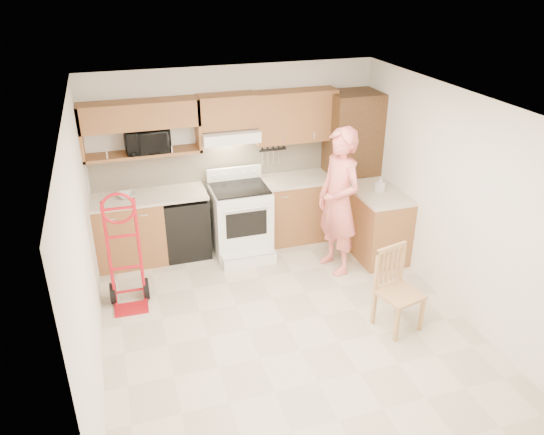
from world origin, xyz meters
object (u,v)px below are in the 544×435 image
microwave (147,140)px  hand_truck (125,257)px  person (339,202)px  range (241,215)px  dining_chair (400,291)px

microwave → hand_truck: microwave is taller
person → hand_truck: size_ratio=1.47×
range → person: (1.07, -0.80, 0.40)m
microwave → person: bearing=-30.9°
microwave → dining_chair: 3.65m
range → dining_chair: bearing=-60.7°
microwave → person: person is taller
range → person: size_ratio=0.59×
range → dining_chair: (1.22, -2.18, -0.10)m
range → hand_truck: (-1.60, -0.86, 0.09)m
microwave → dining_chair: bearing=-50.4°
range → hand_truck: size_ratio=0.87×
person → microwave: bearing=-130.1°
range → dining_chair: range is taller
person → hand_truck: person is taller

